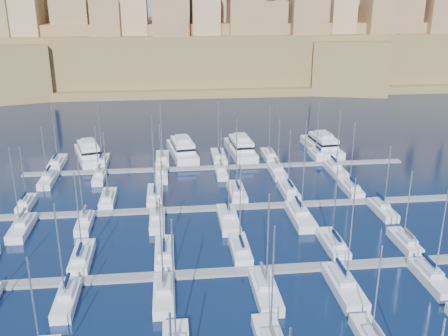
{
  "coord_description": "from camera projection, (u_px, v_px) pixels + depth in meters",
  "views": [
    {
      "loc": [
        -10.37,
        -71.88,
        36.55
      ],
      "look_at": [
        -1.66,
        6.0,
        9.17
      ],
      "focal_mm": 40.0,
      "sensor_mm": 36.0,
      "label": 1
    }
  ],
  "objects": [
    {
      "name": "ground",
      "position": [
        238.0,
        233.0,
        80.59
      ],
      "size": [
        600.0,
        600.0,
        0.0
      ],
      "primitive_type": "plane",
      "color": "black",
      "rests_on": "ground"
    },
    {
      "name": "pontoon_mid_near",
      "position": [
        250.0,
        271.0,
        69.26
      ],
      "size": [
        84.0,
        2.0,
        0.4
      ],
      "primitive_type": "cube",
      "color": "slate",
      "rests_on": "ground"
    },
    {
      "name": "pontoon_mid_far",
      "position": [
        231.0,
        207.0,
        89.9
      ],
      "size": [
        84.0,
        2.0,
        0.4
      ],
      "primitive_type": "cube",
      "color": "slate",
      "rests_on": "ground"
    },
    {
      "name": "pontoon_far",
      "position": [
        218.0,
        167.0,
        110.54
      ],
      "size": [
        84.0,
        2.0,
        0.4
      ],
      "primitive_type": "cube",
      "color": "slate",
      "rests_on": "ground"
    },
    {
      "name": "sailboat_13",
      "position": [
        82.0,
        257.0,
        71.7
      ],
      "size": [
        2.73,
        9.09,
        13.96
      ],
      "color": "silver",
      "rests_on": "ground"
    },
    {
      "name": "sailboat_14",
      "position": [
        164.0,
        253.0,
        72.94
      ],
      "size": [
        2.73,
        9.1,
        13.87
      ],
      "color": "silver",
      "rests_on": "ground"
    },
    {
      "name": "sailboat_15",
      "position": [
        240.0,
        249.0,
        73.98
      ],
      "size": [
        2.64,
        8.8,
        13.95
      ],
      "color": "silver",
      "rests_on": "ground"
    },
    {
      "name": "sailboat_16",
      "position": [
        333.0,
        244.0,
        75.59
      ],
      "size": [
        2.71,
        9.05,
        13.23
      ],
      "color": "silver",
      "rests_on": "ground"
    },
    {
      "name": "sailboat_17",
      "position": [
        405.0,
        242.0,
        76.29
      ],
      "size": [
        2.4,
        8.01,
        12.27
      ],
      "color": "silver",
      "rests_on": "ground"
    },
    {
      "name": "sailboat_19",
      "position": [
        67.0,
        299.0,
        61.87
      ],
      "size": [
        2.47,
        8.24,
        14.19
      ],
      "color": "silver",
      "rests_on": "ground"
    },
    {
      "name": "sailboat_20",
      "position": [
        164.0,
        294.0,
        62.9
      ],
      "size": [
        2.62,
        8.73,
        14.4
      ],
      "color": "silver",
      "rests_on": "ground"
    },
    {
      "name": "sailboat_21",
      "position": [
        265.0,
        290.0,
        63.77
      ],
      "size": [
        2.93,
        9.78,
        14.61
      ],
      "color": "silver",
      "rests_on": "ground"
    },
    {
      "name": "sailboat_22",
      "position": [
        344.0,
        286.0,
        64.63
      ],
      "size": [
        3.08,
        10.25,
        16.25
      ],
      "color": "silver",
      "rests_on": "ground"
    },
    {
      "name": "sailboat_23",
      "position": [
        432.0,
        278.0,
        66.47
      ],
      "size": [
        2.73,
        9.09,
        14.96
      ],
      "color": "silver",
      "rests_on": "ground"
    },
    {
      "name": "sailboat_24",
      "position": [
        26.0,
        204.0,
        90.18
      ],
      "size": [
        2.21,
        7.37,
        11.6
      ],
      "color": "silver",
      "rests_on": "ground"
    },
    {
      "name": "sailboat_25",
      "position": [
        108.0,
        199.0,
        92.27
      ],
      "size": [
        2.59,
        8.63,
        13.62
      ],
      "color": "silver",
      "rests_on": "ground"
    },
    {
      "name": "sailboat_26",
      "position": [
        155.0,
        196.0,
        93.64
      ],
      "size": [
        2.9,
        9.66,
        16.53
      ],
      "color": "silver",
      "rests_on": "ground"
    },
    {
      "name": "sailboat_27",
      "position": [
        237.0,
        192.0,
        95.34
      ],
      "size": [
        2.94,
        9.79,
        15.35
      ],
      "color": "silver",
      "rests_on": "ground"
    },
    {
      "name": "sailboat_28",
      "position": [
        289.0,
        191.0,
        96.04
      ],
      "size": [
        2.71,
        9.02,
        13.05
      ],
      "color": "silver",
      "rests_on": "ground"
    },
    {
      "name": "sailboat_29",
      "position": [
        350.0,
        188.0,
        97.24
      ],
      "size": [
        2.65,
        8.83,
        14.08
      ],
      "color": "silver",
      "rests_on": "ground"
    },
    {
      "name": "sailboat_30",
      "position": [
        22.0,
        227.0,
        80.9
      ],
      "size": [
        2.76,
        9.21,
        14.75
      ],
      "color": "silver",
      "rests_on": "ground"
    },
    {
      "name": "sailboat_31",
      "position": [
        85.0,
        223.0,
        82.63
      ],
      "size": [
        2.32,
        7.72,
        13.17
      ],
      "color": "silver",
      "rests_on": "ground"
    },
    {
      "name": "sailboat_32",
      "position": [
        157.0,
        220.0,
        83.62
      ],
      "size": [
        2.5,
        8.33,
        11.52
      ],
      "color": "silver",
      "rests_on": "ground"
    },
    {
      "name": "sailboat_33",
      "position": [
        228.0,
        219.0,
        83.96
      ],
      "size": [
        3.08,
        10.27,
        15.05
      ],
      "color": "silver",
      "rests_on": "ground"
    },
    {
      "name": "sailboat_34",
      "position": [
        300.0,
        216.0,
        85.06
      ],
      "size": [
        3.2,
        10.66,
        17.87
      ],
      "color": "silver",
      "rests_on": "ground"
    },
    {
      "name": "sailboat_35",
      "position": [
        382.0,
        209.0,
        87.7
      ],
      "size": [
        2.53,
        8.43,
        12.88
      ],
      "color": "silver",
      "rests_on": "ground"
    },
    {
      "name": "sailboat_36",
      "position": [
        57.0,
        163.0,
        111.88
      ],
      "size": [
        2.84,
        9.48,
        14.13
      ],
      "color": "silver",
      "rests_on": "ground"
    },
    {
      "name": "sailboat_37",
      "position": [
        102.0,
        162.0,
        112.66
      ],
      "size": [
        2.68,
        8.94,
        14.24
      ],
      "color": "silver",
      "rests_on": "ground"
    },
    {
      "name": "sailboat_38",
      "position": [
        162.0,
        159.0,
        114.43
      ],
      "size": [
        2.9,
        9.67,
        14.27
      ],
      "color": "silver",
      "rests_on": "ground"
    },
    {
      "name": "sailboat_39",
      "position": [
        219.0,
        157.0,
        115.98
      ],
      "size": [
        3.03,
        10.08,
        14.05
      ],
      "color": "silver",
      "rests_on": "ground"
    },
    {
      "name": "sailboat_40",
      "position": [
        269.0,
        156.0,
        116.8
      ],
      "size": [
        2.74,
        9.14,
        12.75
      ],
      "color": "silver",
      "rests_on": "ground"
    },
    {
      "name": "sailboat_41",
      "position": [
        317.0,
        155.0,
        117.53
      ],
      "size": [
        2.45,
        8.15,
        13.47
      ],
      "color": "silver",
      "rests_on": "ground"
    },
    {
      "name": "sailboat_42",
      "position": [
        48.0,
        180.0,
        101.73
      ],
      "size": [
        2.61,
        8.69,
        12.24
      ],
      "color": "silver",
      "rests_on": "ground"
    },
    {
      "name": "sailboat_43",
      "position": [
        99.0,
        177.0,
        103.33
      ],
      "size": [
        2.27,
        7.55,
        11.94
      ],
      "color": "silver",
      "rests_on": "ground"
    },
    {
      "name": "sailboat_44",
      "position": [
        162.0,
        175.0,
        104.36
      ],
      "size": [
        2.47,
        8.23,
        12.19
      ],
      "color": "silver",
      "rests_on": "ground"
    },
    {
      "name": "sailboat_45",
      "position": [
        221.0,
        172.0,
        106.05
      ],
      "size": [
        2.23,
        7.44,
        10.91
      ],
      "color": "silver",
      "rests_on": "ground"
    },
    {
      "name": "sailboat_46",
      "position": [
        277.0,
        171.0,
        106.53
      ],
      "size": [
        2.74,
        9.12,
        12.58
      ],
      "color": "silver",
      "rests_on": "ground"
    },
    {
      "name": "sailboat_47",
      "position": [
        335.0,
        169.0,
        107.68
      ],
      "size": [
        2.85,
        9.51,
        14.46
      ],
      "color": "silver",
      "rests_on": "ground"
    },
    {
      "name": "motor_yacht_a",
      "position": [
        89.0,
        153.0,
        115.48
      ],
      "size": [
        8.81,
        16.46,
        5.25
      ],
      "color": "silver",
      "rests_on": "ground"
    },
    {
      "name": "motor_yacht_b",
      "position": [
        182.0,
        149.0,
        118.25
      ],
      "size": [
        7.37,
        17.4,
        5.25
      ],
      "color": "silver",
      "rests_on": "ground"
    },
    {
      "name": "motor_yacht_c",
      "position": [
        241.0,
        148.0,
        119.64
      ],
      "size": [
        6.18,
        17.02,
        5.25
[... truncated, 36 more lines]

